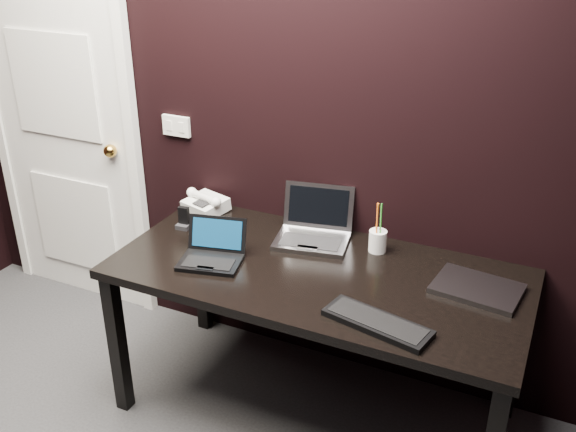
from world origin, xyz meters
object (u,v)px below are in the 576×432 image
at_px(door, 62,122).
at_px(ext_keyboard, 377,323).
at_px(closed_laptop, 477,288).
at_px(mobile_phone, 184,220).
at_px(desk_phone, 205,204).
at_px(desk, 317,286).
at_px(netbook, 212,254).
at_px(silver_laptop, 314,231).
at_px(pen_cup, 378,240).

relative_size(door, ext_keyboard, 5.19).
distance_m(closed_laptop, mobile_phone, 1.33).
bearing_deg(mobile_phone, desk_phone, 91.67).
bearing_deg(mobile_phone, desk, -7.46).
bearing_deg(door, desk, -12.82).
xyz_separation_m(netbook, silver_laptop, (0.31, 0.36, 0.01)).
bearing_deg(netbook, silver_laptop, 49.09).
height_order(door, pen_cup, door).
xyz_separation_m(desk, pen_cup, (0.17, 0.26, 0.13)).
bearing_deg(desk, netbook, -164.77).
bearing_deg(ext_keyboard, mobile_phone, 161.04).
height_order(ext_keyboard, mobile_phone, mobile_phone).
xyz_separation_m(door, netbook, (1.22, -0.49, -0.27)).
distance_m(silver_laptop, pen_cup, 0.29).
height_order(ext_keyboard, desk_phone, desk_phone).
bearing_deg(silver_laptop, pen_cup, 3.94).
relative_size(netbook, pen_cup, 1.32).
bearing_deg(desk, silver_laptop, 116.64).
height_order(closed_laptop, mobile_phone, mobile_phone).
distance_m(netbook, closed_laptop, 1.08).
height_order(door, desk, door).
distance_m(silver_laptop, closed_laptop, 0.76).
bearing_deg(desk_phone, netbook, -55.01).
bearing_deg(door, silver_laptop, -5.04).
xyz_separation_m(netbook, mobile_phone, (-0.28, 0.21, 0.01)).
distance_m(closed_laptop, desk_phone, 1.35).
bearing_deg(pen_cup, desk_phone, 177.97).
distance_m(ext_keyboard, desk_phone, 1.20).
relative_size(door, closed_laptop, 6.11).
height_order(desk_phone, mobile_phone, same).
bearing_deg(silver_laptop, desk, -63.36).
relative_size(door, desk, 1.26).
bearing_deg(desk_phone, mobile_phone, -88.33).
relative_size(door, mobile_phone, 20.70).
height_order(desk, mobile_phone, mobile_phone).
bearing_deg(pen_cup, closed_laptop, -17.79).
bearing_deg(silver_laptop, netbook, -130.91).
bearing_deg(closed_laptop, mobile_phone, -179.05).
bearing_deg(desk_phone, ext_keyboard, -27.89).
bearing_deg(door, desk_phone, -5.11).
bearing_deg(door, mobile_phone, -16.74).
height_order(silver_laptop, pen_cup, pen_cup).
bearing_deg(desk, pen_cup, 56.71).
xyz_separation_m(door, ext_keyboard, (1.99, -0.64, -0.29)).
bearing_deg(desk, mobile_phone, 172.54).
distance_m(door, desk, 1.73).
bearing_deg(desk_phone, closed_laptop, -7.51).
xyz_separation_m(ext_keyboard, closed_laptop, (0.28, 0.38, -0.00)).
distance_m(silver_laptop, ext_keyboard, 0.69).
bearing_deg(ext_keyboard, door, 162.08).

